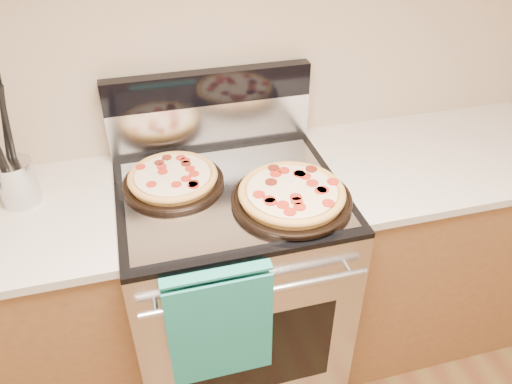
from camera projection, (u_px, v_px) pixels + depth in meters
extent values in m
plane|color=#C7AD8F|center=(203.00, 31.00, 1.72)|extent=(4.00, 0.00, 4.00)
cube|color=#B7B7BC|center=(233.00, 285.00, 1.98)|extent=(0.76, 0.68, 0.90)
cube|color=black|center=(255.00, 355.00, 1.71)|extent=(0.56, 0.01, 0.40)
cube|color=black|center=(229.00, 191.00, 1.71)|extent=(0.76, 0.68, 0.02)
cube|color=silver|center=(211.00, 124.00, 1.89)|extent=(0.76, 0.06, 0.18)
cube|color=black|center=(209.00, 87.00, 1.80)|extent=(0.76, 0.06, 0.12)
cylinder|color=silver|center=(258.00, 293.00, 1.48)|extent=(0.70, 0.03, 0.03)
cube|color=gray|center=(231.00, 193.00, 1.68)|extent=(0.70, 0.55, 0.01)
cube|color=brown|center=(427.00, 244.00, 2.19)|extent=(1.00, 0.62, 0.88)
cube|color=beige|center=(450.00, 156.00, 1.92)|extent=(1.02, 0.64, 0.03)
cylinder|color=silver|center=(17.00, 182.00, 1.62)|extent=(0.13, 0.13, 0.15)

